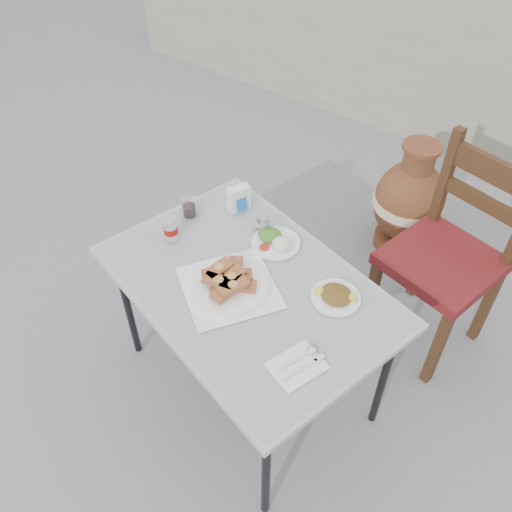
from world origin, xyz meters
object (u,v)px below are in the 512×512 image
Objects in this scene: salad_chopped_plate at (336,296)px; chair at (449,254)px; napkin_holder at (239,199)px; salad_rice_plate at (275,241)px; condiment_caddy at (264,227)px; soda_can at (170,229)px; cafe_table at (248,291)px; pide_plate at (229,282)px; cola_glass at (189,208)px; terracotta_urn at (409,202)px.

salad_chopped_plate is 0.18× the size of chair.
salad_rice_plate is at bearing 6.33° from napkin_holder.
salad_rice_plate is 1.86× the size of condiment_caddy.
salad_chopped_plate is 0.72m from soda_can.
soda_can reaches higher than cafe_table.
condiment_caddy is at bearing 161.30° from salad_chopped_plate.
salad_chopped_plate is at bearing 28.51° from pide_plate.
salad_rice_plate is 2.31× the size of cola_glass.
condiment_caddy reaches higher than cafe_table.
salad_chopped_plate is (0.31, 0.13, 0.06)m from cafe_table.
salad_rice_plate is at bearing -122.99° from chair.
napkin_holder is 0.18m from condiment_caddy.
soda_can is at bearing -170.74° from salad_chopped_plate.
cola_glass is at bearing -134.61° from chair.
condiment_caddy is (-0.08, 0.33, -0.01)m from pide_plate.
cafe_table is 0.31m from condiment_caddy.
soda_can reaches higher than salad_rice_plate.
salad_chopped_plate is (0.35, 0.19, -0.02)m from pide_plate.
chair is (0.64, 0.50, -0.18)m from condiment_caddy.
terracotta_urn is (0.19, 1.33, -0.39)m from pide_plate.
condiment_caddy is 0.83m from chair.
cola_glass is (-0.44, 0.17, 0.09)m from cafe_table.
salad_chopped_plate is at bearing 7.31° from napkin_holder.
salad_chopped_plate is 0.27× the size of terracotta_urn.
soda_can is at bearing 168.39° from pide_plate.
condiment_caddy is (0.32, 0.10, -0.02)m from cola_glass.
pide_plate reaches higher than cafe_table.
salad_rice_plate is (-0.04, 0.24, 0.07)m from cafe_table.
cafe_table is 12.07× the size of soda_can.
cola_glass is 0.34m from condiment_caddy.
napkin_holder is (-0.25, 0.39, 0.03)m from pide_plate.
salad_chopped_plate is at bearing 23.01° from cafe_table.
terracotta_urn is (0.59, 1.10, -0.40)m from cola_glass.
pide_plate is 5.36× the size of cola_glass.
terracotta_urn is at bearing 66.54° from soda_can.
condiment_caddy is at bearing 8.44° from napkin_holder.
cola_glass is (-0.40, 0.23, 0.01)m from pide_plate.
cola_glass reaches higher than terracotta_urn.
pide_plate is 0.37m from soda_can.
cafe_table is 1.32m from terracotta_urn.
salad_chopped_plate is 1.21m from terracotta_urn.
pide_plate reaches higher than condiment_caddy.
salad_chopped_plate is 0.75m from cola_glass.
condiment_caddy is at bearing 103.32° from pide_plate.
pide_plate is 0.69× the size of terracotta_urn.
soda_can is 1.43m from terracotta_urn.
cafe_table is 0.34m from salad_chopped_plate.
chair is (0.56, 0.83, -0.19)m from pide_plate.
napkin_holder is at bearing -114.93° from terracotta_urn.
pide_plate reaches higher than salad_chopped_plate.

